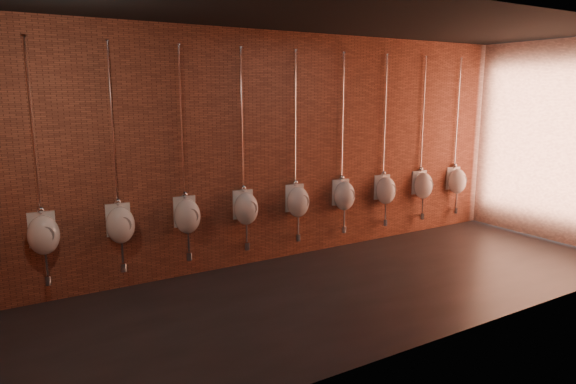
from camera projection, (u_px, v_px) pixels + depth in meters
name	position (u px, v px, depth m)	size (l,w,h in m)	color
ground	(342.00, 291.00, 6.26)	(8.50, 8.50, 0.00)	black
room_shell	(345.00, 125.00, 5.88)	(8.54, 3.04, 3.22)	black
urinal_1	(43.00, 233.00, 5.68)	(0.37, 0.33, 2.71)	white
urinal_2	(120.00, 223.00, 6.11)	(0.37, 0.33, 2.71)	white
urinal_3	(187.00, 215.00, 6.53)	(0.37, 0.33, 2.71)	white
urinal_4	(246.00, 207.00, 6.96)	(0.37, 0.33, 2.71)	white
urinal_5	(298.00, 200.00, 7.38)	(0.37, 0.33, 2.71)	white
urinal_6	(344.00, 195.00, 7.81)	(0.37, 0.33, 2.71)	white
urinal_7	(386.00, 189.00, 8.24)	(0.37, 0.33, 2.71)	white
urinal_8	(423.00, 184.00, 8.66)	(0.37, 0.33, 2.71)	white
urinal_9	(457.00, 180.00, 9.09)	(0.37, 0.33, 2.71)	white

